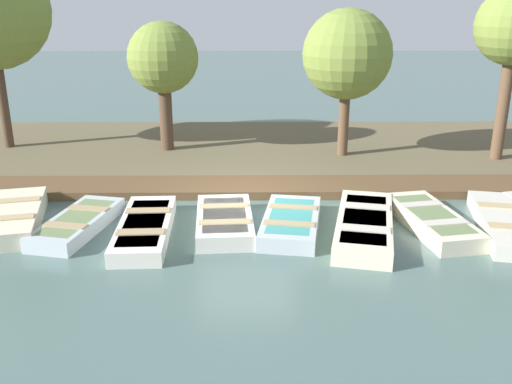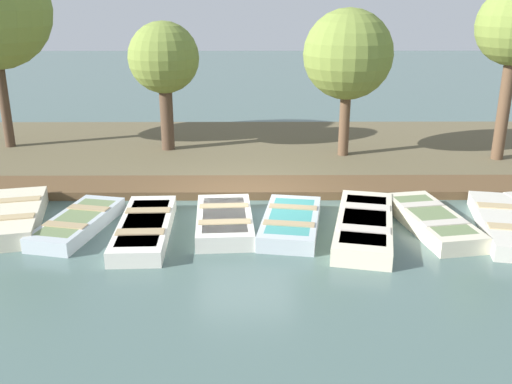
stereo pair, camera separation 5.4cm
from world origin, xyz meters
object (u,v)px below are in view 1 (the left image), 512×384
(rowboat_2, at_px, (78,223))
(park_tree_left, at_px, (163,60))
(rowboat_5, at_px, (291,222))
(rowboat_6, at_px, (364,225))
(rowboat_1, at_px, (13,217))
(park_tree_center, at_px, (347,55))
(rowboat_4, at_px, (224,221))
(rowboat_8, at_px, (504,223))
(rowboat_3, at_px, (145,228))
(rowboat_7, at_px, (432,220))

(rowboat_2, distance_m, park_tree_left, 7.06)
(rowboat_5, distance_m, rowboat_6, 1.61)
(rowboat_1, distance_m, park_tree_center, 10.32)
(rowboat_4, bearing_deg, rowboat_2, -92.46)
(rowboat_8, bearing_deg, rowboat_3, -77.60)
(rowboat_5, xyz_separation_m, rowboat_8, (0.10, 4.74, -0.00))
(rowboat_2, bearing_deg, park_tree_center, 142.26)
(rowboat_1, xyz_separation_m, rowboat_7, (0.23, 9.46, -0.03))
(rowboat_3, relative_size, rowboat_8, 0.94)
(rowboat_3, relative_size, rowboat_4, 1.23)
(rowboat_1, xyz_separation_m, rowboat_5, (0.30, 6.29, -0.03))
(rowboat_1, height_order, rowboat_7, rowboat_1)
(rowboat_1, relative_size, rowboat_8, 0.92)
(rowboat_1, relative_size, rowboat_6, 0.87)
(rowboat_6, bearing_deg, rowboat_2, -79.88)
(park_tree_center, bearing_deg, rowboat_5, -19.59)
(rowboat_4, distance_m, park_tree_left, 7.22)
(rowboat_3, height_order, rowboat_6, rowboat_6)
(rowboat_3, distance_m, rowboat_6, 4.80)
(rowboat_7, bearing_deg, park_tree_center, -178.22)
(rowboat_1, bearing_deg, rowboat_6, 73.27)
(rowboat_4, relative_size, rowboat_5, 0.95)
(rowboat_3, distance_m, park_tree_center, 8.46)
(rowboat_4, bearing_deg, rowboat_5, 83.00)
(rowboat_7, bearing_deg, rowboat_3, -97.00)
(rowboat_7, bearing_deg, rowboat_6, -89.45)
(rowboat_4, bearing_deg, rowboat_6, 80.53)
(rowboat_2, xyz_separation_m, rowboat_4, (-0.06, 3.27, 0.02))
(rowboat_5, relative_size, rowboat_8, 0.81)
(rowboat_8, bearing_deg, rowboat_7, -84.79)
(park_tree_left, bearing_deg, rowboat_8, 52.19)
(rowboat_5, relative_size, park_tree_left, 0.67)
(park_tree_left, bearing_deg, rowboat_5, 29.51)
(rowboat_2, bearing_deg, rowboat_8, 101.76)
(rowboat_4, xyz_separation_m, rowboat_8, (0.19, 6.23, -0.00))
(rowboat_3, xyz_separation_m, rowboat_4, (-0.36, 1.72, 0.01))
(rowboat_2, height_order, rowboat_6, rowboat_6)
(rowboat_3, xyz_separation_m, rowboat_6, (-0.04, 4.80, 0.03))
(rowboat_1, xyz_separation_m, rowboat_3, (0.57, 3.08, -0.04))
(rowboat_1, bearing_deg, park_tree_left, 143.33)
(rowboat_7, bearing_deg, rowboat_4, -100.34)
(rowboat_4, distance_m, park_tree_center, 7.24)
(rowboat_4, relative_size, park_tree_center, 0.58)
(rowboat_5, distance_m, park_tree_left, 7.87)
(rowboat_3, relative_size, rowboat_6, 0.89)
(rowboat_1, distance_m, rowboat_6, 7.90)
(rowboat_7, relative_size, park_tree_center, 0.67)
(rowboat_2, distance_m, park_tree_center, 9.31)
(rowboat_2, bearing_deg, park_tree_left, -177.63)
(rowboat_3, relative_size, rowboat_5, 1.17)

